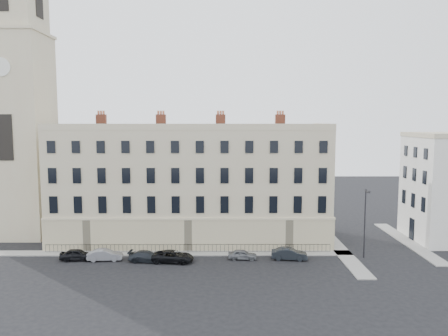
{
  "coord_description": "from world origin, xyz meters",
  "views": [
    {
      "loc": [
        -1.77,
        -46.83,
        16.11
      ],
      "look_at": [
        -1.55,
        10.0,
        9.99
      ],
      "focal_mm": 35.0,
      "sensor_mm": 36.0,
      "label": 1
    }
  ],
  "objects": [
    {
      "name": "car_d",
      "position": [
        -7.46,
        1.81,
        0.67
      ],
      "size": [
        5.01,
        2.71,
        1.34
      ],
      "primitive_type": "imported",
      "rotation": [
        0.0,
        0.0,
        1.47
      ],
      "color": "black",
      "rests_on": "ground"
    },
    {
      "name": "pavement_east_return",
      "position": [
        13.0,
        8.0,
        0.06
      ],
      "size": [
        2.0,
        24.0,
        0.12
      ],
      "primitive_type": "cube",
      "color": "gray",
      "rests_on": "ground"
    },
    {
      "name": "car_b",
      "position": [
        -15.4,
        2.45,
        0.66
      ],
      "size": [
        4.09,
        1.69,
        1.32
      ],
      "primitive_type": "imported",
      "rotation": [
        0.0,
        0.0,
        1.65
      ],
      "color": "gray",
      "rests_on": "ground"
    },
    {
      "name": "pavement_terrace",
      "position": [
        -10.0,
        5.0,
        0.06
      ],
      "size": [
        48.0,
        2.0,
        0.12
      ],
      "primitive_type": "cube",
      "color": "gray",
      "rests_on": "ground"
    },
    {
      "name": "railings",
      "position": [
        -6.0,
        5.4,
        0.55
      ],
      "size": [
        35.0,
        0.04,
        0.96
      ],
      "color": "black",
      "rests_on": "ground"
    },
    {
      "name": "pavement_adjacent",
      "position": [
        23.0,
        10.0,
        0.06
      ],
      "size": [
        2.0,
        20.0,
        0.12
      ],
      "primitive_type": "cube",
      "color": "gray",
      "rests_on": "ground"
    },
    {
      "name": "car_f",
      "position": [
        6.05,
        2.66,
        0.69
      ],
      "size": [
        4.3,
        1.91,
        1.37
      ],
      "primitive_type": "imported",
      "rotation": [
        0.0,
        0.0,
        1.46
      ],
      "color": "black",
      "rests_on": "ground"
    },
    {
      "name": "car_a",
      "position": [
        -18.64,
        2.53,
        0.67
      ],
      "size": [
        4.01,
        1.8,
        1.34
      ],
      "primitive_type": "imported",
      "rotation": [
        0.0,
        0.0,
        1.63
      ],
      "color": "black",
      "rests_on": "ground"
    },
    {
      "name": "ground",
      "position": [
        0.0,
        0.0,
        0.0
      ],
      "size": [
        160.0,
        160.0,
        0.0
      ],
      "primitive_type": "plane",
      "color": "black",
      "rests_on": "ground"
    },
    {
      "name": "car_c",
      "position": [
        -10.41,
        1.92,
        0.63
      ],
      "size": [
        4.49,
        2.26,
        1.25
      ],
      "primitive_type": "imported",
      "rotation": [
        0.0,
        0.0,
        1.45
      ],
      "color": "black",
      "rests_on": "ground"
    },
    {
      "name": "church_tower",
      "position": [
        -30.0,
        14.0,
        18.66
      ],
      "size": [
        8.0,
        8.13,
        44.0
      ],
      "color": "#C6B493",
      "rests_on": "ground"
    },
    {
      "name": "terrace",
      "position": [
        -5.97,
        11.97,
        7.5
      ],
      "size": [
        36.22,
        12.22,
        17.0
      ],
      "color": "#C6B493",
      "rests_on": "ground"
    },
    {
      "name": "streetlamp",
      "position": [
        14.98,
        3.29,
        4.56
      ],
      "size": [
        0.4,
        1.78,
        8.23
      ],
      "rotation": [
        0.0,
        0.0,
        0.13
      ],
      "color": "#28272B",
      "rests_on": "ground"
    },
    {
      "name": "car_e",
      "position": [
        0.59,
        2.78,
        0.58
      ],
      "size": [
        3.48,
        1.62,
        1.15
      ],
      "primitive_type": "imported",
      "rotation": [
        0.0,
        0.0,
        1.49
      ],
      "color": "slate",
      "rests_on": "ground"
    }
  ]
}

